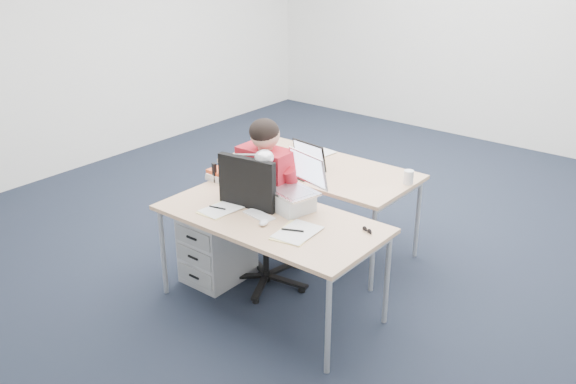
{
  "coord_description": "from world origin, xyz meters",
  "views": [
    {
      "loc": [
        3.17,
        -4.22,
        2.63
      ],
      "look_at": [
        0.57,
        -0.97,
        0.85
      ],
      "focal_mm": 40.0,
      "sensor_mm": 36.0,
      "label": 1
    }
  ],
  "objects_px": {
    "water_bottle": "(250,192)",
    "far_cup": "(409,177)",
    "drawer_pedestal_near": "(218,246)",
    "desk_lamp": "(242,171)",
    "bear_figurine": "(243,191)",
    "seated_person": "(278,198)",
    "headphones": "(287,198)",
    "drawer_pedestal_far": "(272,199)",
    "book_stack": "(219,175)",
    "dark_laptop": "(299,158)",
    "computer_mouse": "(264,223)",
    "desk_far": "(320,172)",
    "sunglasses": "(367,230)",
    "silver_laptop": "(291,184)",
    "cordless_phone": "(214,173)",
    "can_koozie": "(226,195)",
    "wireless_keyboard": "(259,215)",
    "office_chair": "(263,247)",
    "desk_near": "(270,223)"
  },
  "relations": [
    {
      "from": "drawer_pedestal_far",
      "to": "water_bottle",
      "type": "distance_m",
      "value": 1.26
    },
    {
      "from": "silver_laptop",
      "to": "desk_near",
      "type": "bearing_deg",
      "value": -87.12
    },
    {
      "from": "sunglasses",
      "to": "desk_far",
      "type": "bearing_deg",
      "value": 158.94
    },
    {
      "from": "seated_person",
      "to": "book_stack",
      "type": "xyz_separation_m",
      "value": [
        -0.48,
        -0.13,
        0.11
      ]
    },
    {
      "from": "desk_lamp",
      "to": "office_chair",
      "type": "bearing_deg",
      "value": 62.22
    },
    {
      "from": "water_bottle",
      "to": "dark_laptop",
      "type": "height_order",
      "value": "dark_laptop"
    },
    {
      "from": "seated_person",
      "to": "sunglasses",
      "type": "bearing_deg",
      "value": -12.0
    },
    {
      "from": "drawer_pedestal_near",
      "to": "desk_lamp",
      "type": "distance_m",
      "value": 0.73
    },
    {
      "from": "seated_person",
      "to": "computer_mouse",
      "type": "xyz_separation_m",
      "value": [
        0.32,
        -0.53,
        0.09
      ]
    },
    {
      "from": "desk_far",
      "to": "bear_figurine",
      "type": "bearing_deg",
      "value": -91.0
    },
    {
      "from": "office_chair",
      "to": "desk_near",
      "type": "bearing_deg",
      "value": -48.63
    },
    {
      "from": "can_koozie",
      "to": "desk_lamp",
      "type": "xyz_separation_m",
      "value": [
        0.08,
        0.09,
        0.18
      ]
    },
    {
      "from": "desk_far",
      "to": "silver_laptop",
      "type": "height_order",
      "value": "silver_laptop"
    },
    {
      "from": "seated_person",
      "to": "wireless_keyboard",
      "type": "height_order",
      "value": "seated_person"
    },
    {
      "from": "office_chair",
      "to": "dark_laptop",
      "type": "height_order",
      "value": "office_chair"
    },
    {
      "from": "desk_far",
      "to": "seated_person",
      "type": "xyz_separation_m",
      "value": [
        0.03,
        -0.59,
        -0.02
      ]
    },
    {
      "from": "silver_laptop",
      "to": "computer_mouse",
      "type": "xyz_separation_m",
      "value": [
        0.01,
        -0.31,
        -0.18
      ]
    },
    {
      "from": "computer_mouse",
      "to": "headphones",
      "type": "bearing_deg",
      "value": 86.99
    },
    {
      "from": "silver_laptop",
      "to": "cordless_phone",
      "type": "relative_size",
      "value": 2.54
    },
    {
      "from": "water_bottle",
      "to": "far_cup",
      "type": "xyz_separation_m",
      "value": [
        0.7,
        1.06,
        -0.04
      ]
    },
    {
      "from": "dark_laptop",
      "to": "office_chair",
      "type": "bearing_deg",
      "value": -73.01
    },
    {
      "from": "computer_mouse",
      "to": "desk_lamp",
      "type": "distance_m",
      "value": 0.5
    },
    {
      "from": "office_chair",
      "to": "computer_mouse",
      "type": "xyz_separation_m",
      "value": [
        0.31,
        -0.35,
        0.43
      ]
    },
    {
      "from": "water_bottle",
      "to": "far_cup",
      "type": "relative_size",
      "value": 1.8
    },
    {
      "from": "drawer_pedestal_near",
      "to": "computer_mouse",
      "type": "relative_size",
      "value": 5.99
    },
    {
      "from": "desk_near",
      "to": "drawer_pedestal_near",
      "type": "xyz_separation_m",
      "value": [
        -0.6,
        0.07,
        -0.41
      ]
    },
    {
      "from": "bear_figurine",
      "to": "desk_lamp",
      "type": "bearing_deg",
      "value": 127.1
    },
    {
      "from": "far_cup",
      "to": "drawer_pedestal_far",
      "type": "bearing_deg",
      "value": -175.67
    },
    {
      "from": "desk_near",
      "to": "can_koozie",
      "type": "height_order",
      "value": "can_koozie"
    },
    {
      "from": "desk_far",
      "to": "sunglasses",
      "type": "height_order",
      "value": "sunglasses"
    },
    {
      "from": "book_stack",
      "to": "silver_laptop",
      "type": "bearing_deg",
      "value": -6.34
    },
    {
      "from": "seated_person",
      "to": "headphones",
      "type": "bearing_deg",
      "value": -33.26
    },
    {
      "from": "office_chair",
      "to": "drawer_pedestal_near",
      "type": "relative_size",
      "value": 2.01
    },
    {
      "from": "desk_lamp",
      "to": "far_cup",
      "type": "xyz_separation_m",
      "value": [
        0.8,
        1.03,
        -0.17
      ]
    },
    {
      "from": "drawer_pedestal_far",
      "to": "book_stack",
      "type": "bearing_deg",
      "value": -82.63
    },
    {
      "from": "seated_person",
      "to": "can_koozie",
      "type": "bearing_deg",
      "value": -112.66
    },
    {
      "from": "desk_near",
      "to": "desk_lamp",
      "type": "bearing_deg",
      "value": 164.33
    },
    {
      "from": "desk_far",
      "to": "drawer_pedestal_far",
      "type": "height_order",
      "value": "desk_far"
    },
    {
      "from": "headphones",
      "to": "sunglasses",
      "type": "distance_m",
      "value": 0.74
    },
    {
      "from": "seated_person",
      "to": "computer_mouse",
      "type": "bearing_deg",
      "value": -59.72
    },
    {
      "from": "silver_laptop",
      "to": "cordless_phone",
      "type": "distance_m",
      "value": 0.8
    },
    {
      "from": "bear_figurine",
      "to": "far_cup",
      "type": "xyz_separation_m",
      "value": [
        0.77,
        1.05,
        -0.03
      ]
    },
    {
      "from": "desk_near",
      "to": "cordless_phone",
      "type": "xyz_separation_m",
      "value": [
        -0.75,
        0.22,
        0.12
      ]
    },
    {
      "from": "drawer_pedestal_near",
      "to": "bear_figurine",
      "type": "relative_size",
      "value": 3.21
    },
    {
      "from": "drawer_pedestal_near",
      "to": "can_koozie",
      "type": "bearing_deg",
      "value": -18.85
    },
    {
      "from": "desk_far",
      "to": "far_cup",
      "type": "relative_size",
      "value": 14.59
    },
    {
      "from": "desk_far",
      "to": "desk_lamp",
      "type": "distance_m",
      "value": 0.94
    },
    {
      "from": "sunglasses",
      "to": "bear_figurine",
      "type": "bearing_deg",
      "value": -152.95
    },
    {
      "from": "far_cup",
      "to": "drawer_pedestal_near",
      "type": "bearing_deg",
      "value": -134.83
    },
    {
      "from": "desk_far",
      "to": "wireless_keyboard",
      "type": "height_order",
      "value": "wireless_keyboard"
    }
  ]
}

